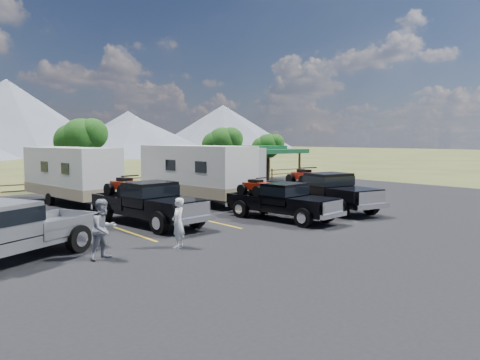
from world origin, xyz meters
TOP-DOWN VIEW (x-y plane):
  - ground at (0.00, 0.00)m, footprint 320.00×320.00m
  - asphalt_lot at (0.00, 3.00)m, footprint 44.00×34.00m
  - stall_lines at (0.00, 4.00)m, footprint 12.12×5.50m
  - tree_ne_a at (8.97, 17.01)m, footprint 3.11×2.92m
  - tree_ne_b at (14.98, 18.01)m, footprint 2.77×2.59m
  - tree_north at (-2.03, 19.02)m, footprint 3.46×3.24m
  - rail_fence at (2.00, 18.50)m, footprint 36.12×0.12m
  - pavilion at (13.00, 17.00)m, footprint 6.20×6.20m
  - rig_left at (-4.58, 4.67)m, footprint 2.87×6.53m
  - rig_center at (0.83, 1.84)m, footprint 2.54×5.90m
  - rig_right at (4.69, 2.43)m, footprint 3.11×6.86m
  - trailer_left at (-4.82, 13.28)m, footprint 3.22×9.44m
  - trailer_center at (0.98, 9.07)m, footprint 3.21×9.73m
  - trailer_right at (4.48, 11.14)m, footprint 3.73×9.24m
  - pickup_silver at (-10.98, 1.57)m, footprint 6.51×4.42m
  - person_a at (-5.88, -0.00)m, footprint 0.76×0.70m
  - person_b at (-8.48, 0.18)m, footprint 1.08×0.93m

SIDE VIEW (x-z plane):
  - ground at x=0.00m, z-range 0.00..0.00m
  - asphalt_lot at x=0.00m, z-range 0.00..0.04m
  - stall_lines at x=0.00m, z-range 0.04..0.05m
  - rail_fence at x=2.00m, z-range 0.11..1.11m
  - person_a at x=-5.88m, z-range 0.04..1.78m
  - rig_center at x=0.83m, z-range 0.00..1.92m
  - person_b at x=-8.48m, z-range 0.04..1.93m
  - pickup_silver at x=-10.98m, z-range 0.08..1.95m
  - rig_left at x=-4.58m, z-range 0.00..2.11m
  - rig_right at x=4.69m, z-range 0.00..2.21m
  - trailer_right at x=4.48m, z-range 0.11..3.31m
  - trailer_left at x=-4.82m, z-range 0.12..3.38m
  - trailer_center at x=0.98m, z-range 0.12..3.48m
  - pavilion at x=13.00m, z-range 1.18..4.40m
  - tree_ne_b at x=14.98m, z-range 0.99..5.26m
  - tree_ne_a at x=8.97m, z-range 1.10..5.86m
  - tree_north at x=-2.03m, z-range 1.21..6.46m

